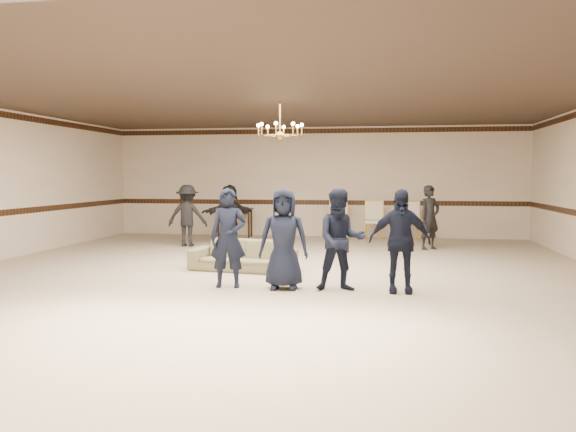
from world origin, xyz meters
name	(u,v)px	position (x,y,z in m)	size (l,w,h in m)	color
room	(270,186)	(0.00, 0.00, 1.60)	(12.01, 14.01, 3.21)	#B3A789
chair_rail	(315,202)	(0.00, 6.99, 1.00)	(12.00, 0.02, 0.14)	#371C10
crown_molding	(316,131)	(0.00, 6.99, 3.08)	(12.00, 0.02, 0.14)	#371C10
chandelier	(280,119)	(0.00, 1.00, 2.88)	(0.94, 0.94, 0.89)	gold
boy_a	(228,238)	(-0.48, -1.04, 0.80)	(0.58, 0.38, 1.59)	black
boy_b	(284,239)	(0.42, -1.04, 0.80)	(0.78, 0.51, 1.59)	black
boy_c	(341,240)	(1.32, -1.04, 0.80)	(0.77, 0.60, 1.59)	black
boy_d	(400,241)	(2.22, -1.04, 0.80)	(0.93, 0.39, 1.59)	black
settee	(243,255)	(-0.64, 0.61, 0.29)	(1.97, 0.77, 0.57)	olive
adult_left	(187,216)	(-2.92, 4.08, 0.78)	(1.00, 0.58, 1.56)	black
adult_mid	(229,214)	(-2.02, 4.78, 0.78)	(1.44, 0.46, 1.56)	black
adult_right	(430,217)	(3.08, 4.38, 0.78)	(0.57, 0.37, 1.56)	black
banquet_chair_left	(338,221)	(0.72, 6.20, 0.53)	(0.52, 0.52, 1.07)	beige
banquet_chair_mid	(374,221)	(1.72, 6.20, 0.53)	(0.52, 0.52, 1.07)	beige
banquet_chair_right	(411,221)	(2.72, 6.20, 0.53)	(0.52, 0.52, 1.07)	beige
console_table	(235,222)	(-2.28, 6.40, 0.43)	(1.01, 0.43, 0.85)	black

